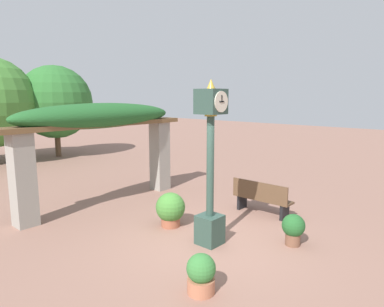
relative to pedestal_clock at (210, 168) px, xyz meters
The scene contains 7 objects.
ground_plane 1.64m from the pedestal_clock, 64.38° to the left, with size 60.00×60.00×0.00m, color #8E6656.
pedestal_clock is the anchor object (origin of this frame).
pergola 4.00m from the pedestal_clock, 89.15° to the left, with size 5.50×1.09×2.90m.
potted_plant_near_left 2.26m from the pedestal_clock, 145.40° to the right, with size 0.47×0.47×0.65m.
potted_plant_near_right 1.79m from the pedestal_clock, 83.60° to the left, with size 0.70×0.70×0.82m.
potted_plant_far_left 2.15m from the pedestal_clock, 50.61° to the right, with size 0.48×0.48×0.67m.
park_bench 2.63m from the pedestal_clock, ahead, with size 0.42×1.60×0.89m.
Camera 1 is at (-5.40, -4.39, 3.08)m, focal length 32.00 mm.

